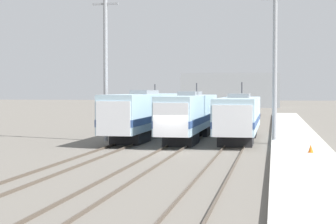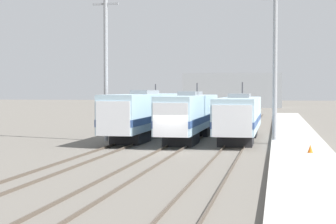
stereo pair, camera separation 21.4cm
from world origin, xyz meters
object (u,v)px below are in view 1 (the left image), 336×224
object	(u,v)px
locomotive_center	(189,115)
traffic_cone	(311,149)
locomotive_far_left	(143,114)
catenary_tower_left	(106,61)
catenary_tower_right	(275,60)
locomotive_far_right	(239,117)

from	to	relation	value
locomotive_center	traffic_cone	distance (m)	14.64
locomotive_far_left	locomotive_center	xyz separation A→B (m)	(4.22, -0.92, -0.05)
locomotive_far_left	locomotive_center	size ratio (longest dim) A/B	1.07
catenary_tower_left	catenary_tower_right	world-z (taller)	same
locomotive_far_right	catenary_tower_right	world-z (taller)	catenary_tower_right
catenary_tower_left	traffic_cone	xyz separation A→B (m)	(16.07, -8.97, -6.06)
catenary_tower_right	traffic_cone	xyz separation A→B (m)	(2.23, -8.97, -6.06)
locomotive_far_right	catenary_tower_right	bearing A→B (deg)	-33.46
locomotive_far_right	traffic_cone	size ratio (longest dim) A/B	32.49
catenary_tower_left	catenary_tower_right	xyz separation A→B (m)	(13.84, 0.00, 0.00)
locomotive_far_left	catenary_tower_right	xyz separation A→B (m)	(11.34, -3.11, 4.46)
catenary_tower_right	traffic_cone	bearing A→B (deg)	-76.03
locomotive_far_left	locomotive_far_right	size ratio (longest dim) A/B	1.21
locomotive_center	catenary_tower_right	size ratio (longest dim) A/B	1.44
locomotive_far_left	traffic_cone	xyz separation A→B (m)	(13.58, -12.08, -1.60)
catenary_tower_left	traffic_cone	distance (m)	19.38
locomotive_far_right	traffic_cone	bearing A→B (deg)	-64.77
catenary_tower_right	locomotive_center	bearing A→B (deg)	162.92
locomotive_center	catenary_tower_left	world-z (taller)	catenary_tower_left
locomotive_far_left	catenary_tower_right	distance (m)	12.58
catenary_tower_left	locomotive_far_right	bearing A→B (deg)	9.93
catenary_tower_right	locomotive_far_right	bearing A→B (deg)	146.54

